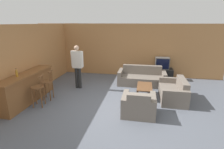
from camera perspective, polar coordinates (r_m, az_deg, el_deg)
The scene contains 14 objects.
ground_plane at distance 5.82m, azimuth 0.15°, elevation -10.50°, with size 24.00×24.00×0.00m, color #565B66.
wall_back at distance 8.95m, azimuth 4.49°, elevation 7.92°, with size 9.40×0.08×2.60m.
wall_left at distance 7.82m, azimuth -22.35°, elevation 5.44°, with size 0.08×8.71×2.60m.
bar_counter at distance 6.67m, azimuth -25.82°, elevation -3.88°, with size 0.55×2.48×1.00m.
bar_chair_near at distance 6.12m, azimuth -23.00°, elevation -4.52°, with size 0.47×0.47×1.06m.
bar_chair_mid at distance 6.56m, azimuth -20.40°, elevation -2.85°, with size 0.45×0.45×1.06m.
couch_far at distance 7.85m, azimuth 9.65°, elevation -1.17°, with size 2.05×0.92×0.80m.
armchair_near at distance 5.31m, azimuth 8.67°, elevation -10.08°, with size 0.98×0.87×0.78m.
loveseat_right at distance 6.61m, azimuth 19.50°, elevation -5.41°, with size 0.85×1.53×0.77m.
coffee_table at distance 6.59m, azimuth 10.57°, elevation -4.20°, with size 0.55×1.00×0.40m.
tv_unit at distance 8.83m, azimuth 15.81°, elevation 0.26°, with size 1.05×0.55×0.51m.
tv at distance 8.70m, azimuth 16.08°, elevation 3.59°, with size 0.64×0.42×0.54m.
bottle at distance 6.28m, azimuth -28.69°, elevation 0.45°, with size 0.07×0.07×0.27m.
person_by_window at distance 7.24m, azimuth -11.23°, elevation 3.33°, with size 0.53×0.20×1.79m.
Camera 1 is at (0.94, -5.09, 2.66)m, focal length 28.00 mm.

